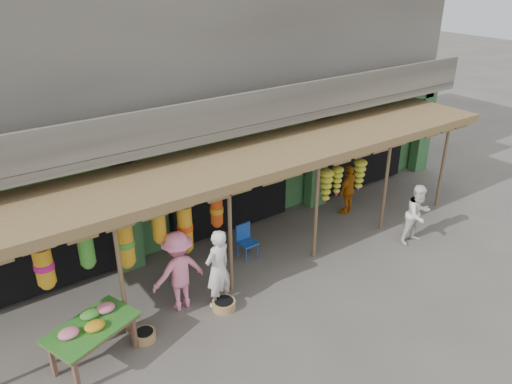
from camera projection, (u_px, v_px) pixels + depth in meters
ground at (278, 265)px, 12.44m from camera, size 80.00×80.00×0.00m
building at (179, 92)px, 14.59m from camera, size 16.40×6.80×7.00m
awning at (255, 161)px, 11.85m from camera, size 14.00×2.70×2.79m
flower_table at (91, 327)px, 9.18m from camera, size 1.86×1.46×0.97m
blue_chair at (246, 239)px, 12.60m from camera, size 0.43×0.44×0.89m
basket_mid at (224, 305)px, 10.85m from camera, size 0.69×0.69×0.20m
basket_right at (145, 336)px, 9.96m from camera, size 0.57×0.57×0.20m
person_front at (218, 269)px, 10.65m from camera, size 0.76×0.59×1.85m
person_right at (418, 214)px, 13.10m from camera, size 0.84×0.68×1.65m
person_vendor at (348, 190)px, 14.65m from camera, size 0.95×0.58×1.52m
person_shopper at (179, 271)px, 10.58m from camera, size 1.19×0.69×1.84m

